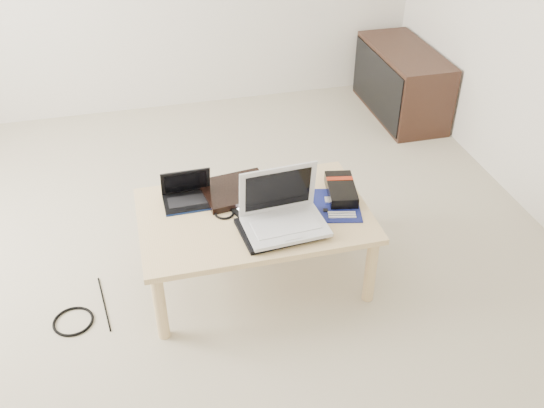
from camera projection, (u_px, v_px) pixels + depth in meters
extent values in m
plane|color=#B0A38E|center=(194.00, 274.00, 3.14)|extent=(4.00, 4.00, 0.00)
cube|color=#D7B482|center=(254.00, 215.00, 2.91)|extent=(1.10, 0.70, 0.03)
cylinder|color=#D7B482|center=(160.00, 307.00, 2.69)|extent=(0.06, 0.06, 0.37)
cylinder|color=#D7B482|center=(371.00, 270.00, 2.89)|extent=(0.06, 0.06, 0.37)
cylinder|color=#D7B482|center=(149.00, 227.00, 3.17)|extent=(0.06, 0.06, 0.37)
cylinder|color=#D7B482|center=(330.00, 200.00, 3.36)|extent=(0.06, 0.06, 0.37)
cube|color=#3A2317|center=(402.00, 82.00, 4.50)|extent=(0.40, 0.90, 0.50)
cube|color=black|center=(377.00, 85.00, 4.46)|extent=(0.02, 0.86, 0.44)
cube|color=black|center=(236.00, 190.00, 3.03)|extent=(0.37, 0.32, 0.03)
cube|color=black|center=(189.00, 202.00, 2.97)|extent=(0.24, 0.17, 0.01)
cube|color=black|center=(188.00, 201.00, 2.96)|extent=(0.20, 0.09, 0.00)
cube|color=black|center=(190.00, 208.00, 2.91)|extent=(0.05, 0.02, 0.00)
cube|color=black|center=(186.00, 181.00, 2.96)|extent=(0.24, 0.07, 0.16)
cube|color=black|center=(186.00, 182.00, 2.96)|extent=(0.21, 0.05, 0.12)
cube|color=#0D1E4B|center=(191.00, 212.00, 2.90)|extent=(0.24, 0.01, 0.01)
cube|color=black|center=(264.00, 210.00, 2.91)|extent=(0.32, 0.28, 0.01)
cube|color=white|center=(264.00, 209.00, 2.91)|extent=(0.25, 0.22, 0.00)
cube|color=silver|center=(296.00, 201.00, 2.97)|extent=(0.11, 0.20, 0.02)
cube|color=gray|center=(296.00, 199.00, 2.97)|extent=(0.09, 0.17, 0.00)
cube|color=black|center=(279.00, 228.00, 2.79)|extent=(0.38, 0.30, 0.02)
cube|color=silver|center=(285.00, 226.00, 2.77)|extent=(0.39, 0.28, 0.02)
cube|color=white|center=(286.00, 225.00, 2.76)|extent=(0.31, 0.16, 0.00)
cube|color=silver|center=(293.00, 237.00, 2.69)|extent=(0.08, 0.04, 0.00)
cube|color=silver|center=(278.00, 189.00, 2.78)|extent=(0.37, 0.07, 0.25)
cube|color=black|center=(278.00, 190.00, 2.78)|extent=(0.31, 0.05, 0.20)
cube|color=#0B164B|center=(336.00, 205.00, 2.95)|extent=(0.28, 0.33, 0.01)
cube|color=silver|center=(330.00, 200.00, 2.98)|extent=(0.06, 0.06, 0.01)
cube|color=yellow|center=(348.00, 194.00, 3.02)|extent=(0.09, 0.03, 0.01)
cube|color=yellow|center=(348.00, 196.00, 3.00)|extent=(0.09, 0.03, 0.01)
cube|color=silver|center=(342.00, 212.00, 2.89)|extent=(0.13, 0.04, 0.01)
cube|color=silver|center=(342.00, 215.00, 2.88)|extent=(0.13, 0.04, 0.01)
cube|color=silver|center=(342.00, 217.00, 2.86)|extent=(0.13, 0.04, 0.01)
cube|color=black|center=(326.00, 210.00, 2.91)|extent=(0.03, 0.03, 0.01)
cube|color=black|center=(341.00, 190.00, 3.01)|extent=(0.18, 0.29, 0.06)
cube|color=maroon|center=(340.00, 178.00, 3.04)|extent=(0.14, 0.06, 0.00)
torus|color=black|center=(224.00, 213.00, 2.89)|extent=(0.11, 0.11, 0.01)
torus|color=black|center=(73.00, 321.00, 2.86)|extent=(0.24, 0.24, 0.01)
cylinder|color=black|center=(104.00, 303.00, 2.96)|extent=(0.06, 0.39, 0.01)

